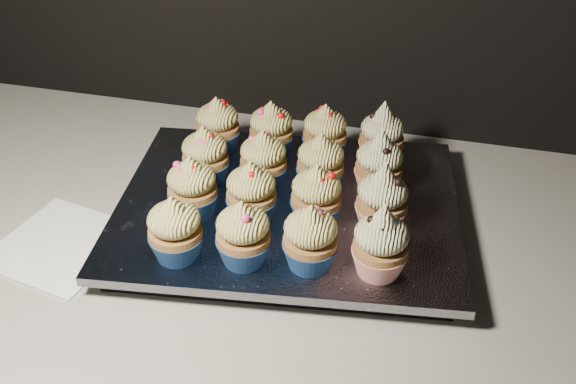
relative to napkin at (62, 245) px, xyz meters
name	(u,v)px	position (x,y,z in m)	size (l,w,h in m)	color
worktop	(262,243)	(0.24, 0.09, -0.02)	(2.44, 0.64, 0.04)	beige
napkin	(62,245)	(0.00, 0.00, 0.00)	(0.15, 0.15, 0.00)	white
baking_tray	(288,216)	(0.27, 0.12, 0.01)	(0.40, 0.31, 0.02)	black
foil_lining	(288,206)	(0.27, 0.12, 0.03)	(0.44, 0.34, 0.01)	silver
cupcake_0	(175,230)	(0.17, -0.01, 0.07)	(0.06, 0.06, 0.08)	navy
cupcake_1	(243,234)	(0.24, 0.00, 0.07)	(0.06, 0.06, 0.08)	navy
cupcake_2	(310,239)	(0.32, 0.01, 0.07)	(0.06, 0.06, 0.08)	navy
cupcake_3	(381,244)	(0.40, 0.02, 0.07)	(0.06, 0.06, 0.10)	red
cupcake_4	(192,188)	(0.16, 0.07, 0.07)	(0.06, 0.06, 0.08)	navy
cupcake_5	(251,193)	(0.23, 0.07, 0.07)	(0.06, 0.06, 0.08)	navy
cupcake_6	(316,197)	(0.31, 0.09, 0.07)	(0.06, 0.06, 0.08)	navy
cupcake_7	(382,200)	(0.39, 0.10, 0.07)	(0.06, 0.06, 0.10)	red
cupcake_8	(205,157)	(0.15, 0.14, 0.07)	(0.06, 0.06, 0.08)	navy
cupcake_9	(263,161)	(0.22, 0.15, 0.07)	(0.06, 0.06, 0.08)	navy
cupcake_10	(320,164)	(0.30, 0.16, 0.07)	(0.06, 0.06, 0.08)	navy
cupcake_11	(379,165)	(0.37, 0.17, 0.07)	(0.06, 0.06, 0.10)	red
cupcake_12	(218,126)	(0.14, 0.22, 0.07)	(0.06, 0.06, 0.08)	navy
cupcake_13	(271,130)	(0.21, 0.23, 0.07)	(0.06, 0.06, 0.08)	navy
cupcake_14	(325,134)	(0.29, 0.24, 0.07)	(0.06, 0.06, 0.08)	navy
cupcake_15	(382,136)	(0.37, 0.25, 0.07)	(0.06, 0.06, 0.10)	red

